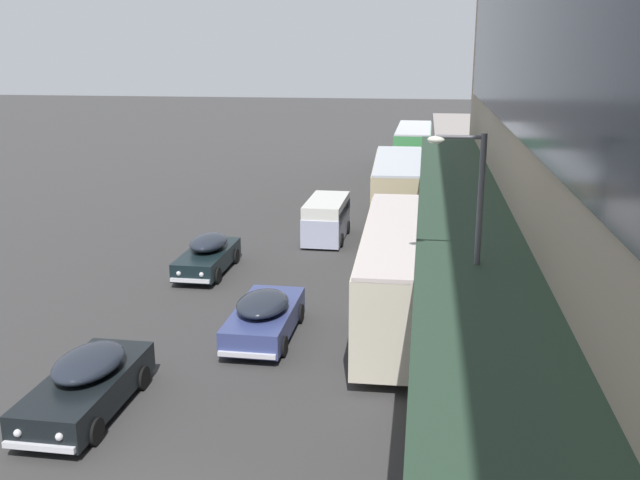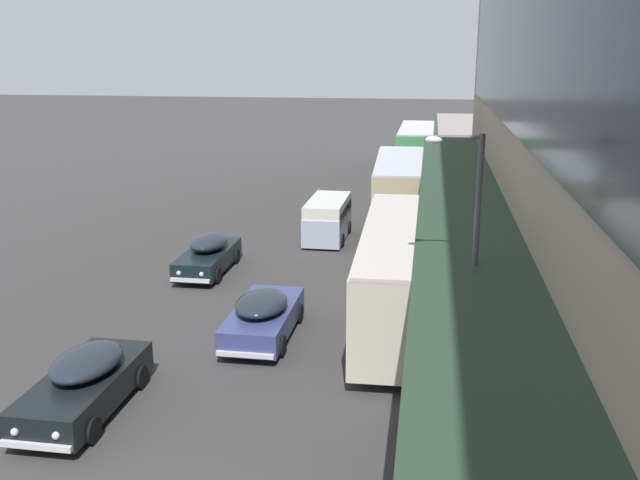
{
  "view_description": "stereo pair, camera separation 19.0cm",
  "coord_description": "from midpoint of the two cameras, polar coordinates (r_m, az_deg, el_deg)",
  "views": [
    {
      "loc": [
        4.9,
        -10.21,
        8.93
      ],
      "look_at": [
        1.14,
        15.63,
        1.84
      ],
      "focal_mm": 40.0,
      "sensor_mm": 36.0,
      "label": 1
    },
    {
      "loc": [
        5.09,
        -10.19,
        8.93
      ],
      "look_at": [
        1.14,
        15.63,
        1.84
      ],
      "focal_mm": 40.0,
      "sensor_mm": 36.0,
      "label": 2
    }
  ],
  "objects": [
    {
      "name": "transit_bus_kerbside_front",
      "position": [
        37.2,
        6.58,
        4.24
      ],
      "size": [
        3.07,
        10.01,
        3.37
      ],
      "color": "tan",
      "rests_on": "ground"
    },
    {
      "name": "transit_bus_kerbside_rear",
      "position": [
        54.31,
        7.81,
        7.53
      ],
      "size": [
        2.87,
        10.06,
        3.18
      ],
      "color": "#439653",
      "rests_on": "ground"
    },
    {
      "name": "transit_bus_kerbside_far",
      "position": [
        23.63,
        6.73,
        -2.3
      ],
      "size": [
        2.95,
        10.95,
        3.27
      ],
      "color": "beige",
      "rests_on": "ground"
    },
    {
      "name": "sedan_far_back",
      "position": [
        19.22,
        -18.02,
        -10.78
      ],
      "size": [
        1.98,
        4.76,
        1.53
      ],
      "color": "black",
      "rests_on": "ground"
    },
    {
      "name": "sedan_oncoming_rear",
      "position": [
        22.68,
        -4.34,
        -6.04
      ],
      "size": [
        1.98,
        4.66,
        1.48
      ],
      "color": "navy",
      "rests_on": "ground"
    },
    {
      "name": "sedan_second_mid",
      "position": [
        29.48,
        -8.74,
        -1.11
      ],
      "size": [
        1.79,
        4.63,
        1.52
      ],
      "color": "black",
      "rests_on": "ground"
    },
    {
      "name": "vw_van",
      "position": [
        34.09,
        0.8,
        1.89
      ],
      "size": [
        1.96,
        4.57,
        1.96
      ],
      "color": "#AEB3CD",
      "rests_on": "ground"
    },
    {
      "name": "street_lamp",
      "position": [
        19.01,
        12.13,
        -0.02
      ],
      "size": [
        1.5,
        0.28,
        6.69
      ],
      "color": "#4C4C51",
      "rests_on": "sidewalk_kerb"
    },
    {
      "name": "fire_hydrant",
      "position": [
        21.55,
        12.82,
        -8.27
      ],
      "size": [
        0.2,
        0.4,
        0.7
      ],
      "color": "red",
      "rests_on": "sidewalk_kerb"
    }
  ]
}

